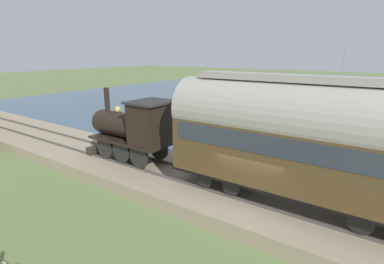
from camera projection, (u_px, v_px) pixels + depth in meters
The scene contains 10 objects.
ground_plane at pixel (253, 215), 11.66m from camera, with size 200.00×200.00×0.00m, color #607542.
harbor_water at pixel (370, 94), 45.74m from camera, with size 80.00×80.00×0.01m.
rail_embankment at pixel (259, 203), 11.95m from camera, with size 4.77×56.00×0.70m.
steam_locomotive at pixel (135, 127), 15.18m from camera, with size 2.07×5.10×3.63m.
passenger_coach at pixel (300, 137), 10.42m from camera, with size 2.47×9.94×4.70m.
sailboat_blue at pixel (214, 100), 35.53m from camera, with size 1.88×4.50×6.01m.
sailboat_navy at pixel (339, 98), 36.60m from camera, with size 2.70×4.60×6.43m.
rowboat_near_shore at pixel (192, 138), 21.23m from camera, with size 2.23×2.28×0.42m.
rowboat_off_pier at pixel (369, 157), 17.51m from camera, with size 2.50×2.83×0.43m.
rowboat_far_out at pixel (161, 122), 25.91m from camera, with size 1.10×2.03×0.52m.
Camera 1 is at (-9.91, -4.06, 6.13)m, focal length 28.00 mm.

